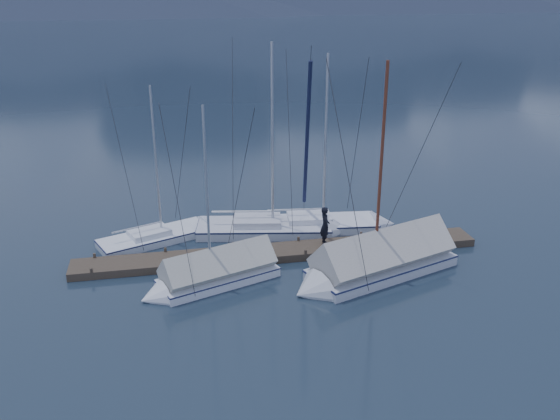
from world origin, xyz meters
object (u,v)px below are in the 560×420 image
(sailboat_open_left, at_px, (170,235))
(sailboat_open_mid, at_px, (284,229))
(sailboat_covered_far, at_px, (208,276))
(person, at_px, (325,226))
(sailboat_open_right, at_px, (333,225))
(sailboat_covered_near, at_px, (372,265))

(sailboat_open_left, xyz_separation_m, sailboat_open_mid, (5.42, -0.48, 0.03))
(sailboat_covered_far, bearing_deg, person, 22.48)
(sailboat_open_right, height_order, sailboat_covered_near, sailboat_covered_near)
(sailboat_open_left, distance_m, sailboat_open_mid, 5.44)
(sailboat_open_right, height_order, person, sailboat_open_right)
(sailboat_open_left, bearing_deg, sailboat_covered_near, -34.41)
(person, bearing_deg, sailboat_covered_far, 113.99)
(sailboat_covered_near, xyz_separation_m, person, (-1.27, 2.74, 0.74))
(sailboat_open_left, distance_m, sailboat_covered_far, 5.26)
(sailboat_open_left, bearing_deg, sailboat_open_mid, -5.04)
(sailboat_open_mid, height_order, sailboat_covered_far, sailboat_open_mid)
(sailboat_open_left, relative_size, sailboat_open_mid, 0.81)
(sailboat_covered_near, height_order, person, sailboat_covered_near)
(sailboat_open_mid, relative_size, sailboat_open_right, 1.06)
(sailboat_covered_far, height_order, person, sailboat_covered_far)
(sailboat_open_left, relative_size, person, 4.51)
(sailboat_open_left, distance_m, person, 7.48)
(sailboat_open_mid, distance_m, sailboat_covered_far, 6.10)
(sailboat_open_right, xyz_separation_m, sailboat_covered_far, (-6.53, -4.67, 0.23))
(sailboat_open_mid, distance_m, sailboat_covered_near, 5.76)
(sailboat_open_right, distance_m, sailboat_covered_far, 8.03)
(sailboat_open_left, xyz_separation_m, sailboat_covered_near, (8.12, -5.56, 0.35))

